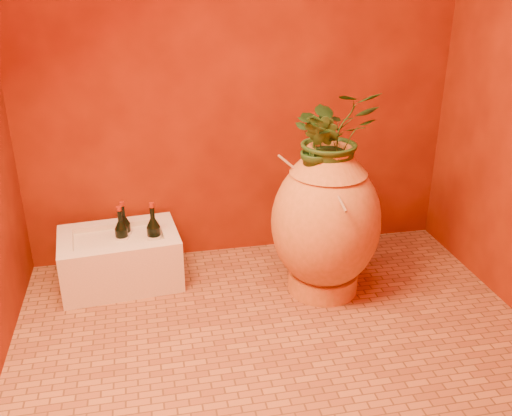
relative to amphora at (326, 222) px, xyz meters
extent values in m
plane|color=#935730|center=(-0.34, -0.43, -0.41)|extent=(2.50, 2.50, 0.00)
cube|color=#551304|center=(-0.34, 0.57, 0.84)|extent=(2.50, 0.02, 2.50)
cylinder|color=#C97938|center=(0.00, 0.00, -0.35)|extent=(0.40, 0.40, 0.11)
ellipsoid|color=#C97938|center=(0.00, 0.00, 0.00)|extent=(0.60, 0.60, 0.72)
cone|color=#C97938|center=(0.00, 0.00, 0.33)|extent=(0.42, 0.42, 0.11)
torus|color=#C97938|center=(0.00, 0.00, 0.39)|extent=(0.26, 0.26, 0.04)
cylinder|color=olive|center=(-0.08, -0.05, 0.23)|extent=(0.33, 0.30, 0.26)
cylinder|color=olive|center=(-0.02, -0.12, 0.26)|extent=(0.03, 0.39, 0.14)
cylinder|color=olive|center=(0.10, -0.08, 0.27)|extent=(0.09, 0.30, 0.21)
cube|color=beige|center=(-1.08, 0.30, -0.27)|extent=(0.67, 0.49, 0.27)
cube|color=beige|center=(-1.08, 0.48, -0.13)|extent=(0.64, 0.14, 0.03)
cube|color=beige|center=(-1.08, 0.13, -0.13)|extent=(0.64, 0.14, 0.03)
cube|color=beige|center=(-1.35, 0.30, -0.13)|extent=(0.11, 0.27, 0.03)
cube|color=beige|center=(-0.80, 0.30, -0.13)|extent=(0.11, 0.27, 0.03)
cylinder|color=black|center=(-1.04, 0.36, -0.16)|extent=(0.07, 0.07, 0.16)
cone|color=black|center=(-1.04, 0.36, -0.06)|extent=(0.07, 0.07, 0.05)
cylinder|color=black|center=(-1.04, 0.36, 0.00)|extent=(0.02, 0.02, 0.06)
cylinder|color=#9C240E|center=(-1.04, 0.36, 0.04)|extent=(0.03, 0.03, 0.02)
cylinder|color=silver|center=(-1.04, 0.36, -0.16)|extent=(0.07, 0.07, 0.07)
cylinder|color=black|center=(-0.88, 0.26, -0.16)|extent=(0.07, 0.07, 0.18)
cone|color=black|center=(-0.88, 0.26, -0.04)|extent=(0.07, 0.07, 0.05)
cylinder|color=black|center=(-0.88, 0.26, 0.02)|extent=(0.03, 0.03, 0.07)
cylinder|color=#9C240E|center=(-0.88, 0.26, 0.06)|extent=(0.03, 0.03, 0.02)
cylinder|color=silver|center=(-0.88, 0.26, -0.16)|extent=(0.08, 0.08, 0.08)
cylinder|color=black|center=(-1.06, 0.30, -0.16)|extent=(0.07, 0.07, 0.16)
cone|color=black|center=(-1.06, 0.30, -0.06)|extent=(0.07, 0.07, 0.05)
cylinder|color=black|center=(-1.06, 0.30, 0.00)|extent=(0.02, 0.02, 0.06)
cylinder|color=#9C240E|center=(-1.06, 0.30, 0.04)|extent=(0.03, 0.03, 0.02)
cylinder|color=silver|center=(-1.06, 0.30, -0.16)|extent=(0.07, 0.07, 0.07)
cylinder|color=#AF8028|center=(0.10, 0.50, 0.30)|extent=(0.02, 0.14, 0.02)
cylinder|color=#AF8028|center=(0.10, 0.43, 0.26)|extent=(0.02, 0.02, 0.08)
torus|color=#AF8028|center=(0.10, 0.50, 0.35)|extent=(0.07, 0.01, 0.07)
cylinder|color=#AF8028|center=(0.10, 0.50, 0.33)|extent=(0.01, 0.01, 0.05)
imported|color=#1F4117|center=(0.02, 0.02, 0.46)|extent=(0.45, 0.40, 0.48)
imported|color=#1F4117|center=(-0.07, -0.04, 0.41)|extent=(0.24, 0.25, 0.37)
camera|label=1|loc=(-0.90, -2.57, 1.26)|focal=40.00mm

